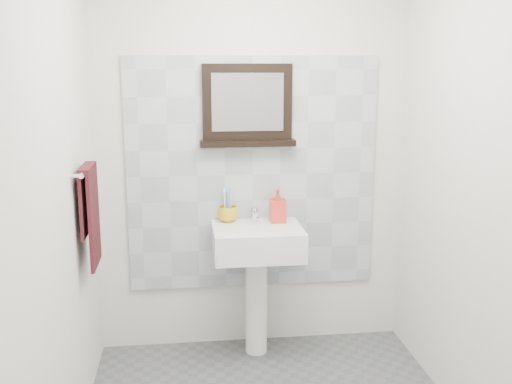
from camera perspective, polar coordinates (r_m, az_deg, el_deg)
The scene contains 12 objects.
back_wall at distance 3.85m, azimuth -0.36°, elevation 3.18°, with size 2.00×0.01×2.50m, color silver.
front_wall at distance 1.74m, azimuth 8.14°, elevation -8.09°, with size 2.00×0.01×2.50m, color silver.
left_wall at distance 2.80m, azimuth -18.38°, elevation -0.85°, with size 0.01×2.20×2.50m, color silver.
right_wall at distance 3.10m, azimuth 20.86°, elevation 0.18°, with size 0.01×2.20×2.50m, color silver.
splashback at distance 3.85m, azimuth -0.33°, elevation 1.69°, with size 1.60×0.02×1.50m, color #ACB6BB.
pedestal_sink at distance 3.76m, azimuth 0.11°, elevation -6.02°, with size 0.55×0.44×0.96m.
toothbrush_cup at distance 3.82m, azimuth -2.73°, elevation -2.11°, with size 0.13×0.13×0.10m, color gold.
toothbrushes at distance 3.80m, azimuth -2.71°, elevation -1.04°, with size 0.05×0.04×0.21m.
soap_dispenser at distance 3.80m, azimuth 2.06°, elevation -1.28°, with size 0.10×0.10×0.22m, color red.
framed_mirror at distance 3.77m, azimuth -0.84°, elevation 8.05°, with size 0.60×0.11×0.51m.
towel_bar at distance 3.27m, azimuth -15.85°, elevation 2.10°, with size 0.07×0.40×0.03m.
hand_towel at distance 3.31m, azimuth -15.52°, elevation -1.48°, with size 0.06×0.30×0.55m.
Camera 1 is at (-0.44, -2.68, 1.85)m, focal length 42.00 mm.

